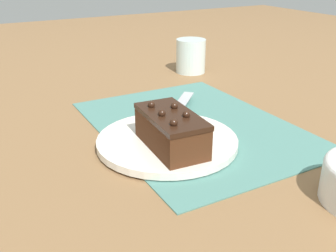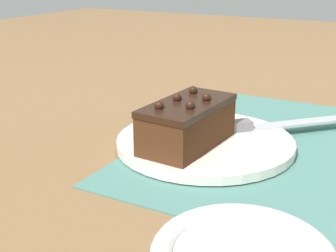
# 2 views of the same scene
# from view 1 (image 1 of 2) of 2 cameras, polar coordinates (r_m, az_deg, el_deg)

# --- Properties ---
(ground_plane) EXTENTS (3.00, 3.00, 0.00)m
(ground_plane) POSITION_cam_1_polar(r_m,az_deg,el_deg) (0.76, 3.74, -0.02)
(ground_plane) COLOR olive
(placemat_woven) EXTENTS (0.46, 0.34, 0.00)m
(placemat_woven) POSITION_cam_1_polar(r_m,az_deg,el_deg) (0.76, 3.75, 0.12)
(placemat_woven) COLOR slate
(placemat_woven) RESTS_ON ground_plane
(cake_plate) EXTENTS (0.24, 0.24, 0.01)m
(cake_plate) POSITION_cam_1_polar(r_m,az_deg,el_deg) (0.67, -0.12, -2.20)
(cake_plate) COLOR white
(cake_plate) RESTS_ON placemat_woven
(chocolate_cake) EXTENTS (0.15, 0.08, 0.07)m
(chocolate_cake) POSITION_cam_1_polar(r_m,az_deg,el_deg) (0.63, 0.45, -0.62)
(chocolate_cake) COLOR #472614
(chocolate_cake) RESTS_ON cake_plate
(serving_knife) EXTENTS (0.19, 0.19, 0.01)m
(serving_knife) POSITION_cam_1_polar(r_m,az_deg,el_deg) (0.74, 0.32, 1.20)
(serving_knife) COLOR slate
(serving_knife) RESTS_ON cake_plate
(drinking_glass) EXTENTS (0.08, 0.08, 0.09)m
(drinking_glass) POSITION_cam_1_polar(r_m,az_deg,el_deg) (1.11, 3.33, 10.12)
(drinking_glass) COLOR silver
(drinking_glass) RESTS_ON ground_plane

